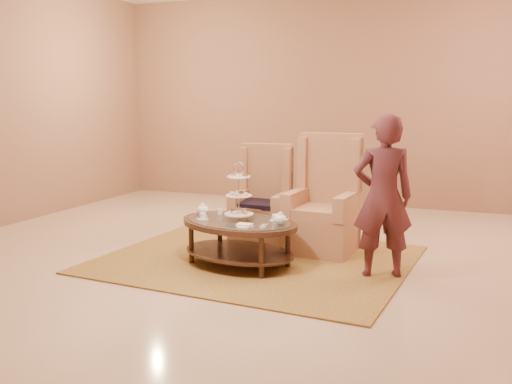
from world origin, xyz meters
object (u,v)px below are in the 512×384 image
at_px(tea_table, 239,229).
at_px(armchair_right, 324,212).
at_px(person, 383,197).
at_px(armchair_left, 263,209).

relative_size(tea_table, armchair_right, 1.11).
bearing_deg(tea_table, armchair_right, 68.64).
distance_m(armchair_right, person, 1.15).
bearing_deg(person, armchair_right, -65.33).
distance_m(tea_table, armchair_left, 1.11).
height_order(tea_table, armchair_right, armchair_right).
relative_size(armchair_left, person, 0.75).
xyz_separation_m(tea_table, armchair_right, (0.67, 0.94, 0.05)).
bearing_deg(armchair_right, person, -40.86).
distance_m(tea_table, armchair_right, 1.16).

